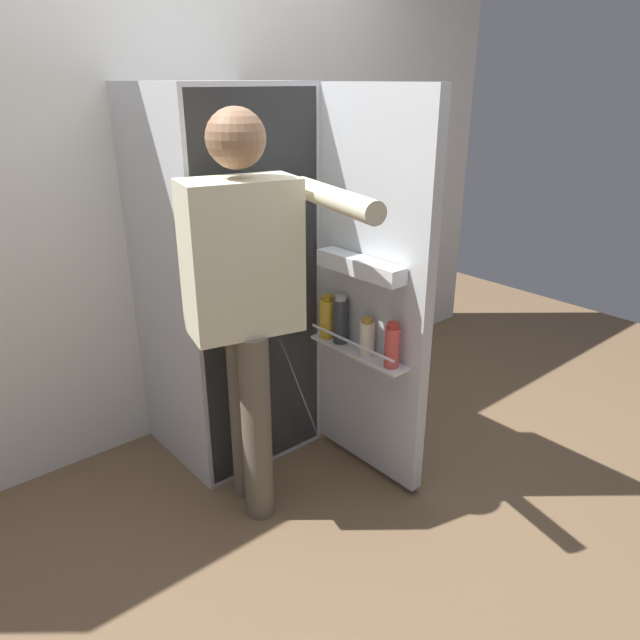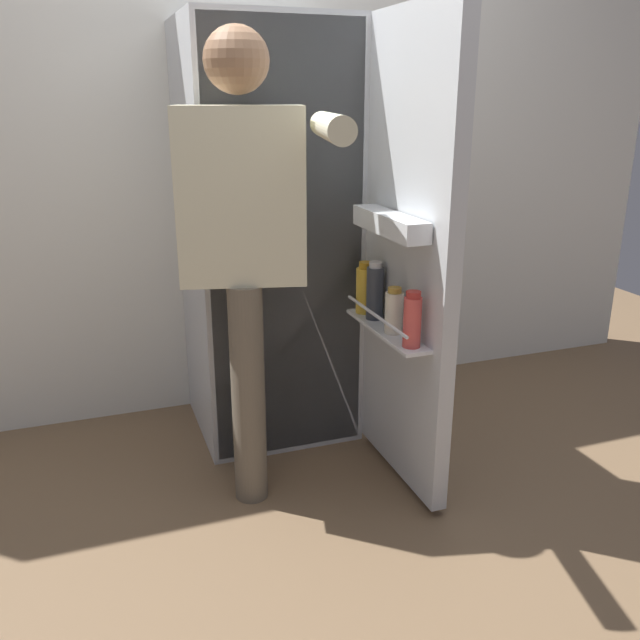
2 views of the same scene
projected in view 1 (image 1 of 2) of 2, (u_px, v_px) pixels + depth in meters
The scene contains 4 objects.
ground_plane at pixel (302, 487), 2.69m from camera, with size 6.32×6.32×0.00m, color brown.
kitchen_wall at pixel (181, 188), 2.87m from camera, with size 4.40×0.10×2.45m, color silver.
refrigerator at pixel (238, 280), 2.74m from camera, with size 0.71×1.23×1.71m.
person at pixel (246, 290), 2.24m from camera, with size 0.55×0.79×1.63m.
Camera 1 is at (-1.37, -1.73, 1.71)m, focal length 33.40 mm.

